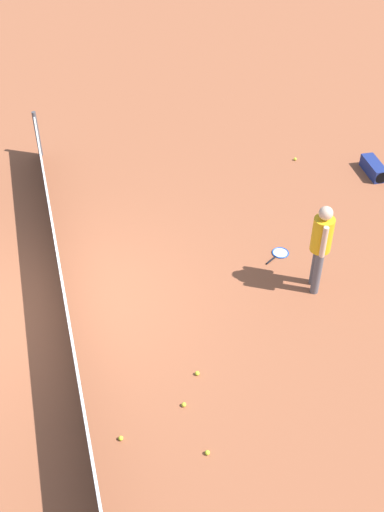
# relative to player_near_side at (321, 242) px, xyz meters

# --- Properties ---
(ground_plane) EXTENTS (40.00, 40.00, 0.00)m
(ground_plane) POSITION_rel_player_near_side_xyz_m (0.67, 4.16, -1.01)
(ground_plane) COLOR #9E5638
(court_net) EXTENTS (10.09, 0.09, 1.07)m
(court_net) POSITION_rel_player_near_side_xyz_m (0.67, 4.16, -0.51)
(court_net) COLOR #4C4C51
(court_net) RESTS_ON ground_plane
(player_near_side) EXTENTS (0.52, 0.43, 1.70)m
(player_near_side) POSITION_rel_player_near_side_xyz_m (0.00, 0.00, 0.00)
(player_near_side) COLOR #595960
(player_near_side) RESTS_ON ground_plane
(tennis_racket_near_player) EXTENTS (0.46, 0.58, 0.03)m
(tennis_racket_near_player) POSITION_rel_player_near_side_xyz_m (0.99, 0.23, -1.00)
(tennis_racket_near_player) COLOR blue
(tennis_racket_near_player) RESTS_ON ground_plane
(tennis_ball_near_player) EXTENTS (0.07, 0.07, 0.07)m
(tennis_ball_near_player) POSITION_rel_player_near_side_xyz_m (-2.63, 2.68, -0.98)
(tennis_ball_near_player) COLOR #C6E033
(tennis_ball_near_player) RESTS_ON ground_plane
(tennis_ball_by_net) EXTENTS (0.07, 0.07, 0.07)m
(tennis_ball_by_net) POSITION_rel_player_near_side_xyz_m (-1.31, 2.45, -0.98)
(tennis_ball_by_net) COLOR #C6E033
(tennis_ball_by_net) RESTS_ON ground_plane
(tennis_ball_midcourt) EXTENTS (0.07, 0.07, 0.07)m
(tennis_ball_midcourt) POSITION_rel_player_near_side_xyz_m (3.94, -1.30, -0.98)
(tennis_ball_midcourt) COLOR #C6E033
(tennis_ball_midcourt) RESTS_ON ground_plane
(tennis_ball_baseline) EXTENTS (0.07, 0.07, 0.07)m
(tennis_ball_baseline) POSITION_rel_player_near_side_xyz_m (-2.11, 3.75, -0.98)
(tennis_ball_baseline) COLOR #C6E033
(tennis_ball_baseline) RESTS_ON ground_plane
(tennis_ball_stray_left) EXTENTS (0.07, 0.07, 0.07)m
(tennis_ball_stray_left) POSITION_rel_player_near_side_xyz_m (-1.80, 2.79, -0.98)
(tennis_ball_stray_left) COLOR #C6E033
(tennis_ball_stray_left) RESTS_ON ground_plane
(equipment_bag) EXTENTS (0.82, 0.33, 0.28)m
(equipment_bag) POSITION_rel_player_near_side_xyz_m (2.95, -2.70, -0.87)
(equipment_bag) COLOR navy
(equipment_bag) RESTS_ON ground_plane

